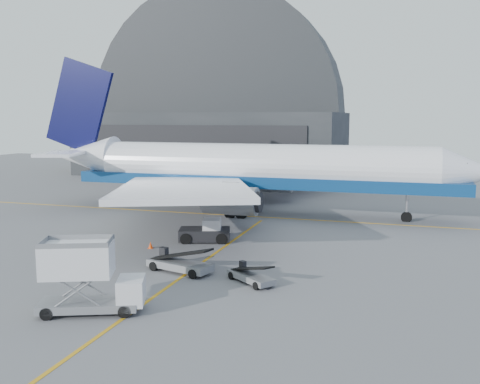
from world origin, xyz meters
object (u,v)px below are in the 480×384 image
(catering_truck, at_px, (87,278))
(pushback_tug, at_px, (206,232))
(belt_loader_a, at_px, (179,263))
(belt_loader_b, at_px, (251,276))
(airliner, at_px, (244,168))

(catering_truck, distance_m, pushback_tug, 18.93)
(catering_truck, bearing_deg, belt_loader_a, 57.56)
(catering_truck, distance_m, belt_loader_a, 9.41)
(belt_loader_a, distance_m, belt_loader_b, 5.75)
(airliner, bearing_deg, belt_loader_b, -72.24)
(catering_truck, xyz_separation_m, belt_loader_b, (7.38, 8.23, -1.59))
(catering_truck, xyz_separation_m, pushback_tug, (0.07, 18.88, -1.29))
(belt_loader_b, bearing_deg, catering_truck, -95.07)
(belt_loader_a, bearing_deg, airliner, 111.25)
(airliner, relative_size, catering_truck, 8.45)
(pushback_tug, bearing_deg, airliner, 76.37)
(catering_truck, relative_size, pushback_tug, 1.25)
(catering_truck, bearing_deg, airliner, 69.45)
(belt_loader_a, bearing_deg, catering_truck, -85.09)
(belt_loader_a, height_order, belt_loader_b, belt_loader_a)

